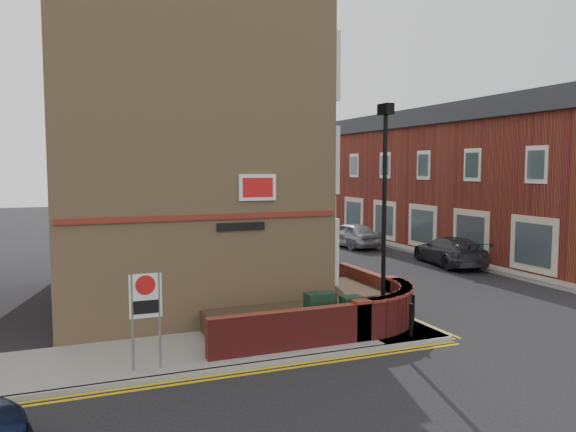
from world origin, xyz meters
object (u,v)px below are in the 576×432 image
Objects in this scene: lamppost at (384,216)px; silver_car_near at (295,250)px; utility_cabinet_large at (320,315)px; zone_sign at (146,303)px.

silver_car_near is at bearing 79.88° from lamppost.
lamppost is 3.24m from utility_cabinet_large.
utility_cabinet_large is at bearing -107.93° from silver_car_near.
lamppost is at bearing -98.70° from silver_car_near.
lamppost is 5.25× the size of utility_cabinet_large.
zone_sign is at bearing -124.42° from silver_car_near.
zone_sign is 14.72m from silver_car_near.
zone_sign is (-4.70, -0.80, 0.92)m from utility_cabinet_large.
lamppost is 2.86× the size of zone_sign.
lamppost is 1.44× the size of silver_car_near.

